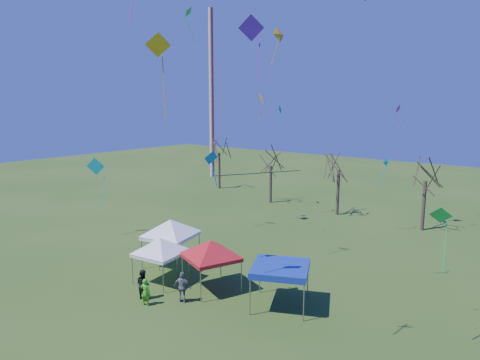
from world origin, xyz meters
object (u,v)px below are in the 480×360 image
object	(u,v)px
tree_1	(271,152)
tent_white_west	(170,223)
radio_mast	(211,95)
tent_red	(211,244)
person_grey	(183,287)
tree_2	(339,153)
person_dark	(143,284)
tent_white_mid	(160,241)
tree_3	(427,163)
tent_blue	(281,269)
person_green	(146,292)
tree_0	(219,140)

from	to	relation	value
tree_1	tent_white_west	bearing A→B (deg)	-75.21
radio_mast	tent_white_west	world-z (taller)	radio_mast
tent_red	person_grey	xyz separation A→B (m)	(-0.09, -2.35, -1.99)
tree_2	person_dark	distance (m)	25.27
tent_red	radio_mast	bearing A→B (deg)	131.60
tree_1	tent_white_mid	bearing A→B (deg)	-73.02
radio_mast	tree_2	distance (m)	28.08
tree_3	tent_white_mid	xyz separation A→B (m)	(-9.87, -22.08, -3.39)
tent_white_mid	tent_blue	size ratio (longest dim) A/B	0.93
tree_3	person_dark	distance (m)	26.43
radio_mast	person_dark	xyz separation A→B (m)	(25.17, -34.30, -11.62)
tent_blue	person_dark	world-z (taller)	tent_blue
radio_mast	tent_white_west	xyz separation A→B (m)	(22.61, -29.71, -9.41)
tree_2	person_green	bearing A→B (deg)	-89.30
tree_0	person_grey	bearing A→B (deg)	-52.85
tree_2	tent_red	xyz separation A→B (m)	(1.77, -21.25, -3.40)
tree_1	tree_2	size ratio (longest dim) A/B	0.92
tent_white_mid	tent_red	bearing A→B (deg)	19.63
tree_0	tree_3	distance (m)	27.09
person_green	radio_mast	bearing A→B (deg)	-72.32
tent_white_mid	tree_0	bearing A→B (deg)	123.79
tent_blue	person_grey	xyz separation A→B (m)	(-4.64, -3.01, -1.30)
person_dark	tree_1	bearing A→B (deg)	-65.35
tent_white_mid	person_green	distance (m)	3.78
person_green	tree_0	bearing A→B (deg)	-75.32
radio_mast	tree_2	size ratio (longest dim) A/B	3.06
radio_mast	tree_3	distance (m)	36.04
person_green	person_grey	distance (m)	2.07
tent_white_mid	person_green	world-z (taller)	tent_white_mid
tree_2	tent_white_west	distance (m)	20.56
tree_0	tent_blue	world-z (taller)	tree_0
tent_white_mid	person_dark	world-z (taller)	tent_white_mid
tree_2	tent_white_west	world-z (taller)	tree_2
tent_red	tent_white_mid	bearing A→B (deg)	-160.37
tree_0	tent_white_mid	distance (m)	30.81
tent_blue	tree_3	bearing A→B (deg)	84.14
tree_1	person_green	world-z (taller)	tree_1
tree_3	tree_1	bearing A→B (deg)	177.94
tree_2	tree_3	distance (m)	8.41
tent_white_mid	tent_red	distance (m)	3.45
tree_0	tree_1	distance (m)	10.47
radio_mast	tent_red	distance (m)	42.39
person_grey	tree_2	bearing A→B (deg)	-108.21
tree_3	tent_blue	bearing A→B (deg)	-95.86
person_dark	person_grey	bearing A→B (deg)	-146.20
tree_2	tent_white_mid	distance (m)	22.74
person_dark	person_grey	world-z (taller)	person_grey
person_green	person_grey	xyz separation A→B (m)	(1.37, 1.54, 0.12)
tree_0	person_grey	distance (m)	33.85
radio_mast	tent_white_mid	xyz separation A→B (m)	(24.16, -32.03, -9.81)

